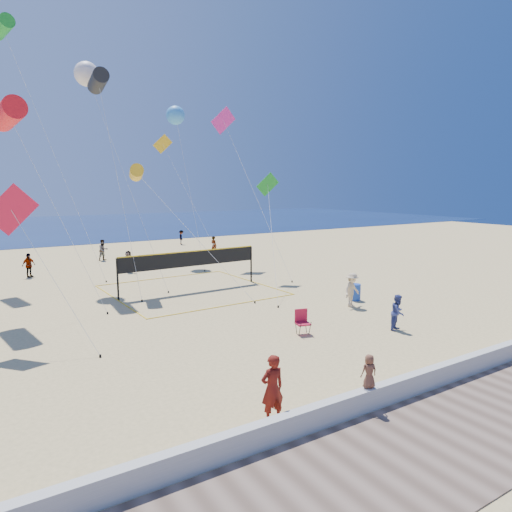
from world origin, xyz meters
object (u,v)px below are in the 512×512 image
camp_chair (302,320)px  volleyball_net (190,264)px  woman (272,389)px  trash_barrel (355,292)px

camp_chair → volleyball_net: bearing=108.6°
woman → trash_barrel: woman is taller
woman → volleyball_net: bearing=-104.2°
volleyball_net → trash_barrel: bearing=-48.8°
woman → camp_chair: size_ratio=1.60×
woman → trash_barrel: bearing=-140.8°
camp_chair → trash_barrel: size_ratio=1.29×
trash_barrel → volleyball_net: 9.22m
volleyball_net → woman: bearing=-108.5°
trash_barrel → volleyball_net: volleyball_net is taller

